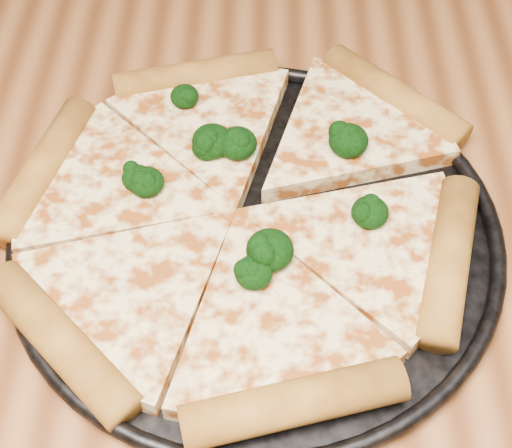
{
  "coord_description": "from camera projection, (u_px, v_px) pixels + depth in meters",
  "views": [
    {
      "loc": [
        0.02,
        -0.19,
        1.17
      ],
      "look_at": [
        0.02,
        0.13,
        0.77
      ],
      "focal_mm": 52.2,
      "sensor_mm": 36.0,
      "label": 1
    }
  ],
  "objects": [
    {
      "name": "pizza_pan",
      "position": [
        256.0,
        231.0,
        0.52
      ],
      "size": [
        0.34,
        0.34,
        0.02
      ],
      "color": "black",
      "rests_on": "dining_table"
    },
    {
      "name": "pizza",
      "position": [
        241.0,
        209.0,
        0.52
      ],
      "size": [
        0.35,
        0.35,
        0.03
      ],
      "rotation": [
        0.0,
        0.0,
        0.26
      ],
      "color": "#FFE49C",
      "rests_on": "pizza_pan"
    },
    {
      "name": "broccoli_florets",
      "position": [
        249.0,
        177.0,
        0.53
      ],
      "size": [
        0.19,
        0.19,
        0.02
      ],
      "color": "black",
      "rests_on": "pizza"
    }
  ]
}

